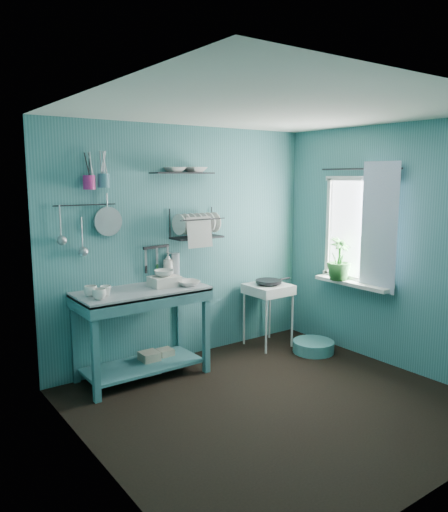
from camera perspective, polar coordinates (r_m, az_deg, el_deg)
floor at (r=4.59m, az=5.98°, el=-16.45°), size 3.20×3.20×0.00m
ceiling at (r=4.17m, az=6.58°, el=16.27°), size 3.20×3.20×0.00m
wall_back at (r=5.39m, az=-4.49°, el=1.37°), size 3.20×0.00×3.20m
wall_front at (r=3.28m, az=24.21°, el=-4.55°), size 3.20×0.00×3.20m
wall_left at (r=3.36m, az=-14.44°, el=-3.68°), size 0.00×3.00×3.00m
wall_right at (r=5.40m, az=18.96°, el=0.90°), size 0.00×3.00×3.00m
work_counter at (r=5.02m, az=-9.37°, el=-8.73°), size 1.36×0.85×0.90m
mug_left at (r=4.56m, az=-14.04°, el=-4.25°), size 0.12×0.12×0.10m
mug_mid at (r=4.69m, az=-13.36°, el=-3.88°), size 0.14×0.14×0.09m
mug_right at (r=4.70m, az=-15.00°, el=-3.89°), size 0.17×0.17×0.10m
wash_tub at (r=4.99m, az=-6.85°, el=-2.87°), size 0.28×0.22×0.10m
tub_bowl at (r=4.97m, az=-6.86°, el=-1.96°), size 0.20×0.19×0.06m
soap_bottle at (r=5.24m, az=-6.42°, el=-1.17°), size 0.11×0.12×0.30m
water_bottle at (r=5.30m, az=-5.58°, el=-1.13°), size 0.09×0.09×0.28m
counter_bowl at (r=4.98m, az=-4.10°, el=-3.12°), size 0.22×0.22×0.05m
hotplate_stand at (r=5.89m, az=5.05°, el=-6.75°), size 0.53×0.53×0.73m
frying_pan at (r=5.80m, az=5.11°, el=-2.91°), size 0.30×0.30×0.03m
knife_strip at (r=5.19m, az=-7.75°, el=1.03°), size 0.32×0.07×0.03m
dish_rack at (r=5.30m, az=-3.12°, el=3.75°), size 0.58×0.33×0.32m
upper_shelf at (r=5.22m, az=-4.74°, el=9.44°), size 0.71×0.22×0.01m
shelf_bowl_left at (r=5.17m, az=-5.66°, el=9.71°), size 0.23×0.23×0.05m
shelf_bowl_right at (r=5.30m, az=-3.29°, el=10.35°), size 0.25×0.25×0.05m
utensil_cup_magenta at (r=4.80m, az=-15.16°, el=8.13°), size 0.11×0.11×0.13m
utensil_cup_teal at (r=4.85m, az=-13.58°, el=8.38°), size 0.11×0.11×0.13m
colander at (r=4.91m, az=-13.12°, el=3.87°), size 0.28×0.03×0.28m
ladle_outer at (r=4.76m, az=-18.22°, el=3.75°), size 0.01×0.01×0.30m
ladle_inner at (r=4.84m, az=-15.94°, el=2.50°), size 0.01×0.01×0.30m
hook_rail at (r=4.84m, az=-15.59°, el=5.64°), size 0.60×0.01×0.01m
window_glass at (r=5.64m, az=15.22°, el=2.95°), size 0.00×1.10×1.10m
windowsill at (r=5.66m, az=14.43°, el=-3.04°), size 0.16×0.95×0.04m
curtain at (r=5.40m, az=17.28°, el=3.12°), size 0.00×1.35×1.35m
curtain_rod at (r=5.57m, az=15.21°, el=9.58°), size 0.02×1.05×0.02m
potted_plant at (r=5.68m, az=13.03°, el=-0.32°), size 0.29×0.29×0.47m
storage_tin_large at (r=5.22m, az=-8.52°, el=-11.94°), size 0.18×0.18×0.22m
storage_tin_small at (r=5.33m, az=-6.72°, el=-11.54°), size 0.15×0.15×0.20m
floor_basin at (r=5.83m, az=10.17°, el=-10.15°), size 0.46×0.46×0.13m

